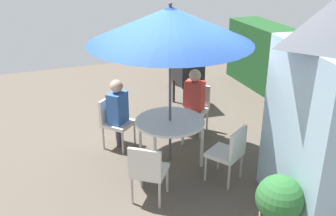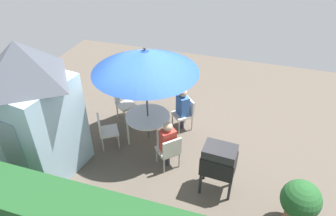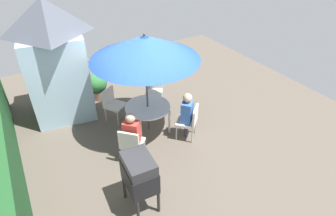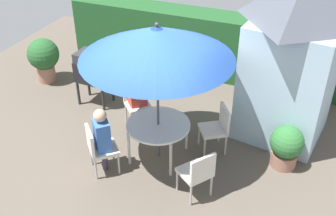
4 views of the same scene
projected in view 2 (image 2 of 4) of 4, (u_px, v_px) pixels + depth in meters
The scene contains 13 objects.
ground_plane at pixel (159, 139), 8.16m from camera, with size 11.00×11.00×0.00m, color brown.
garden_shed at pixel (33, 110), 6.48m from camera, with size 1.83×1.78×3.15m.
patio_table at pixel (148, 118), 7.83m from camera, with size 1.14×1.14×0.72m.
patio_umbrella at pixel (145, 61), 6.92m from camera, with size 2.50×2.50×2.60m.
bbq_grill at pixel (219, 161), 6.30m from camera, with size 0.73×0.54×1.20m.
chair_near_shed at pixel (169, 150), 7.04m from camera, with size 0.65×0.65×0.90m.
chair_far_side at pixel (185, 112), 8.30m from camera, with size 0.65×0.65×0.90m.
chair_toward_hedge at pixel (125, 102), 8.70m from camera, with size 0.65×0.64×0.90m.
chair_toward_house at pixel (105, 129), 7.66m from camera, with size 0.64×0.64×0.90m.
potted_plant_by_shed at pixel (300, 202), 5.70m from camera, with size 0.74×0.74×1.08m.
potted_plant_by_grill at pixel (62, 123), 8.02m from camera, with size 0.59×0.59×0.82m.
person_in_red at pixel (168, 139), 6.95m from camera, with size 0.41×0.41×1.26m.
person_in_blue at pixel (183, 104), 8.12m from camera, with size 0.41×0.41×1.26m.
Camera 2 is at (-2.11, 5.89, 5.32)m, focal length 32.75 mm.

